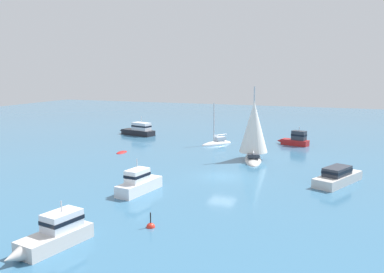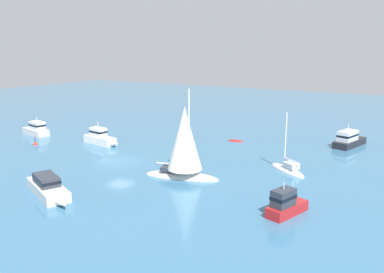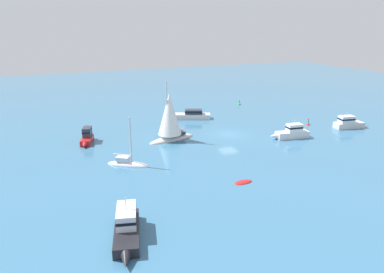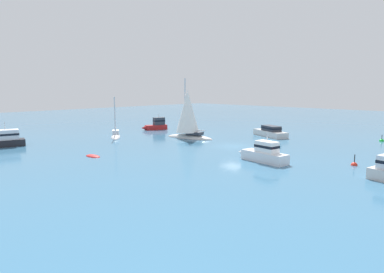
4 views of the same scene
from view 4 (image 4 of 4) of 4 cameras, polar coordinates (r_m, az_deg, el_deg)
The scene contains 10 objects.
ground_plane at distance 41.76m, azimuth 6.81°, elevation -1.61°, with size 160.00×160.00×0.00m, color teal.
sailboat at distance 47.80m, azimuth -0.66°, elevation 3.28°, with size 3.88×7.37×8.83m.
yacht at distance 49.76m, azimuth -12.52°, elevation -0.02°, with size 3.88×4.77×6.23m.
launch at distance 46.85m, azimuth -29.24°, elevation -0.54°, with size 7.00×3.17×2.96m.
cabin_cruiser at distance 58.19m, azimuth -5.92°, elevation 1.95°, with size 4.55×2.29×2.57m.
motor_cruiser at distance 33.56m, azimuth 11.64°, elevation -2.77°, with size 2.15×5.96×2.89m.
dinghy at distance 36.83m, azimuth -16.08°, elevation -3.19°, with size 1.09×2.11×0.35m.
motor_cruiser_1 at distance 51.09m, azimuth 12.69°, elevation 0.76°, with size 4.27×7.39×1.58m.
channel_buoy at distance 34.71m, azimuth 25.25°, elevation -4.32°, with size 0.58×0.58×1.29m.
mooring_buoy at distance 51.73m, azimuth 28.88°, elevation -0.68°, with size 0.62×0.62×1.18m.
Camera 4 is at (32.80, 24.88, 7.04)m, focal length 32.23 mm.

